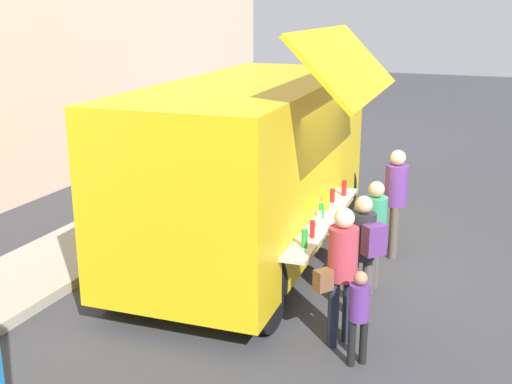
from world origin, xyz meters
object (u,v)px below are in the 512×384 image
Objects in this scene: trash_bin at (222,163)px; customer_front_ordering at (374,227)px; child_near_queue at (359,310)px; customer_rear_waiting at (341,265)px; customer_mid_with_backpack at (364,244)px; customer_extra_browsing at (396,194)px; food_truck_main at (253,162)px.

customer_front_ordering is (-4.47, -4.40, 0.50)m from trash_bin.
customer_front_ordering is 2.01m from child_near_queue.
customer_rear_waiting reaches higher than trash_bin.
child_near_queue is (-1.16, -0.23, -0.32)m from customer_mid_with_backpack.
child_near_queue is at bearing 144.03° from customer_mid_with_backpack.
customer_extra_browsing is (3.04, -0.07, 0.03)m from customer_rear_waiting.
customer_extra_browsing is (-3.03, -4.43, 0.59)m from trash_bin.
customer_mid_with_backpack reaches higher than customer_front_ordering.
food_truck_main reaches higher than customer_front_ordering.
trash_bin is 0.51× the size of customer_extra_browsing.
customer_extra_browsing is (2.25, 0.01, 0.05)m from customer_mid_with_backpack.
customer_rear_waiting is at bearing -140.97° from food_truck_main.
trash_bin is at bearing -5.90° from child_near_queue.
customer_front_ordering reaches higher than trash_bin.
customer_mid_with_backpack is 2.25m from customer_extra_browsing.
child_near_queue is (-1.97, -0.27, -0.28)m from customer_front_ordering.
customer_rear_waiting is (-1.60, 0.04, 0.06)m from customer_front_ordering.
customer_extra_browsing is 1.54× the size of child_near_queue.
food_truck_main reaches higher than customer_mid_with_backpack.
customer_extra_browsing reaches higher than customer_rear_waiting.
customer_rear_waiting is 0.97× the size of customer_extra_browsing.
customer_mid_with_backpack is at bearing 99.27° from customer_front_ordering.
trash_bin is 6.92m from customer_mid_with_backpack.
trash_bin is 6.30m from customer_front_ordering.
customer_front_ordering is 1.44m from customer_extra_browsing.
customer_rear_waiting is at bearing 127.24° from customer_mid_with_backpack.
food_truck_main is 3.87× the size of customer_front_ordering.
trash_bin is 5.41m from customer_extra_browsing.
food_truck_main is at bearing -148.51° from trash_bin.
child_near_queue is at bearing -141.24° from food_truck_main.
customer_mid_with_backpack is (-0.81, -0.04, 0.04)m from customer_front_ordering.
customer_mid_with_backpack reaches higher than trash_bin.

